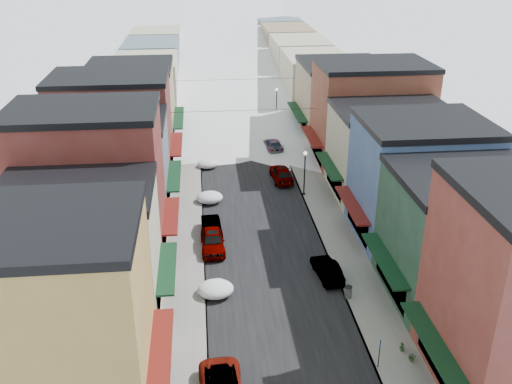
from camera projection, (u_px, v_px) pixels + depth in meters
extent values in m
cube|color=black|center=(233.00, 113.00, 84.26)|extent=(10.00, 160.00, 0.01)
cube|color=gray|center=(188.00, 114.00, 83.62)|extent=(3.20, 160.00, 0.15)
cube|color=gray|center=(278.00, 112.00, 84.83)|extent=(3.20, 160.00, 0.15)
cube|color=slate|center=(199.00, 114.00, 83.76)|extent=(0.10, 160.00, 0.15)
cube|color=slate|center=(267.00, 112.00, 84.69)|extent=(0.10, 160.00, 0.15)
cube|color=tan|center=(51.00, 321.00, 30.01)|extent=(10.00, 8.50, 11.00)
cube|color=black|center=(33.00, 225.00, 27.64)|extent=(10.20, 8.70, 0.50)
cube|color=maroon|center=(161.00, 349.00, 31.47)|extent=(1.20, 7.22, 0.15)
cube|color=beige|center=(81.00, 255.00, 38.13)|extent=(10.00, 8.00, 9.00)
cube|color=black|center=(72.00, 191.00, 36.17)|extent=(10.20, 8.20, 0.50)
cube|color=black|center=(167.00, 268.00, 39.18)|extent=(1.20, 6.80, 0.15)
cube|color=maroon|center=(91.00, 187.00, 44.72)|extent=(11.00, 8.00, 12.00)
cube|color=black|center=(81.00, 110.00, 42.14)|extent=(11.20, 8.20, 0.50)
cube|color=maroon|center=(171.00, 216.00, 46.43)|extent=(1.20, 6.80, 0.15)
cube|color=slate|center=(113.00, 168.00, 53.19)|extent=(10.00, 9.00, 8.50)
cube|color=black|center=(108.00, 121.00, 51.34)|extent=(10.20, 9.20, 0.50)
cube|color=black|center=(174.00, 176.00, 54.14)|extent=(1.20, 7.65, 0.15)
cube|color=maroon|center=(113.00, 128.00, 60.85)|extent=(12.00, 9.00, 10.50)
cube|color=black|center=(108.00, 77.00, 58.58)|extent=(12.20, 9.20, 0.50)
cube|color=maroon|center=(177.00, 144.00, 62.30)|extent=(1.20, 7.65, 0.15)
cube|color=#9B8866|center=(132.00, 107.00, 70.21)|extent=(10.00, 11.00, 9.50)
cube|color=black|center=(128.00, 66.00, 68.15)|extent=(10.20, 11.20, 0.50)
cube|color=black|center=(179.00, 118.00, 71.36)|extent=(1.20, 9.35, 0.15)
cube|color=black|center=(433.00, 343.00, 31.96)|extent=(1.20, 7.65, 0.15)
cube|color=#1F412F|center=(463.00, 240.00, 40.10)|extent=(10.00, 9.00, 9.00)
cube|color=black|center=(474.00, 177.00, 38.15)|extent=(10.20, 9.20, 0.50)
cube|color=black|center=(384.00, 260.00, 40.12)|extent=(1.20, 7.65, 0.15)
cube|color=#3E5B8D|center=(418.00, 183.00, 48.06)|extent=(10.00, 9.00, 10.00)
cube|color=black|center=(426.00, 123.00, 45.89)|extent=(10.20, 9.20, 0.50)
cube|color=maroon|center=(352.00, 205.00, 48.28)|extent=(1.20, 7.65, 0.15)
cube|color=#B3AE90|center=(390.00, 154.00, 56.57)|extent=(11.00, 9.00, 8.50)
cube|color=black|center=(394.00, 110.00, 54.72)|extent=(11.20, 9.20, 0.50)
cube|color=black|center=(329.00, 166.00, 56.44)|extent=(1.20, 7.65, 0.15)
cube|color=brown|center=(370.00, 115.00, 64.26)|extent=(12.00, 9.00, 11.00)
cube|color=black|center=(374.00, 64.00, 61.89)|extent=(12.20, 9.20, 0.50)
cube|color=maroon|center=(312.00, 137.00, 64.60)|extent=(1.20, 7.65, 0.15)
cube|color=#9E8667|center=(340.00, 101.00, 73.65)|extent=(10.00, 11.00, 9.00)
cube|color=black|center=(342.00, 64.00, 71.69)|extent=(10.20, 11.20, 0.50)
cube|color=black|center=(297.00, 112.00, 73.67)|extent=(1.20, 9.35, 0.15)
cube|color=gray|center=(147.00, 85.00, 83.28)|extent=(9.00, 13.00, 8.00)
cube|color=gray|center=(315.00, 81.00, 85.57)|extent=(9.00, 13.00, 8.00)
cube|color=gray|center=(153.00, 66.00, 95.97)|extent=(9.00, 13.00, 8.00)
cube|color=gray|center=(299.00, 62.00, 98.27)|extent=(9.00, 13.00, 8.00)
cube|color=gray|center=(157.00, 50.00, 108.66)|extent=(9.00, 13.00, 8.00)
cube|color=gray|center=(287.00, 48.00, 110.96)|extent=(9.00, 13.00, 8.00)
cube|color=gray|center=(161.00, 38.00, 121.35)|extent=(9.00, 13.00, 8.00)
cube|color=gray|center=(277.00, 36.00, 123.65)|extent=(9.00, 13.00, 8.00)
cylinder|color=black|center=(244.00, 110.00, 63.57)|extent=(16.40, 0.04, 0.04)
cylinder|color=black|center=(235.00, 80.00, 77.17)|extent=(16.40, 0.04, 0.04)
imported|color=#9C9FA3|center=(213.00, 240.00, 47.51)|extent=(2.05, 4.91, 1.66)
imported|color=black|center=(212.00, 229.00, 49.58)|extent=(1.85, 4.53, 1.46)
imported|color=#A6A8AE|center=(205.00, 126.00, 76.28)|extent=(2.55, 5.10, 1.42)
imported|color=black|center=(327.00, 269.00, 43.65)|extent=(1.96, 4.34, 1.38)
imported|color=#919399|center=(282.00, 173.00, 60.85)|extent=(2.27, 5.07, 1.69)
imported|color=black|center=(273.00, 145.00, 69.55)|extent=(2.35, 4.96, 1.40)
imported|color=#919398|center=(228.00, 119.00, 78.68)|extent=(2.45, 4.94, 1.62)
imported|color=silver|center=(238.00, 106.00, 85.32)|extent=(2.41, 5.06, 1.39)
cylinder|color=black|center=(379.00, 354.00, 34.15)|extent=(0.06, 0.06, 2.02)
cube|color=#1C499E|center=(380.00, 344.00, 33.84)|extent=(0.07, 0.27, 0.37)
cylinder|color=slate|center=(348.00, 292.00, 41.05)|extent=(0.50, 0.50, 0.87)
cylinder|color=black|center=(349.00, 287.00, 40.86)|extent=(0.54, 0.54, 0.06)
cylinder|color=black|center=(304.00, 194.00, 57.58)|extent=(0.32, 0.32, 0.11)
cylinder|color=black|center=(304.00, 175.00, 56.73)|extent=(0.13, 0.13, 4.26)
sphere|color=white|center=(305.00, 153.00, 55.78)|extent=(0.38, 0.38, 0.38)
cylinder|color=black|center=(276.00, 121.00, 80.17)|extent=(0.33, 0.33, 0.11)
cylinder|color=black|center=(277.00, 106.00, 79.29)|extent=(0.13, 0.13, 4.36)
sphere|color=white|center=(277.00, 90.00, 78.33)|extent=(0.39, 0.39, 0.39)
imported|color=#3E6C30|center=(412.00, 357.00, 34.95)|extent=(0.60, 0.56, 0.56)
imported|color=#335C2A|center=(402.00, 347.00, 35.81)|extent=(0.46, 0.46, 0.58)
ellipsoid|color=white|center=(216.00, 289.00, 41.45)|extent=(2.65, 2.24, 1.12)
ellipsoid|color=white|center=(218.00, 283.00, 42.67)|extent=(1.13, 1.02, 0.57)
ellipsoid|color=white|center=(210.00, 197.00, 55.94)|extent=(2.59, 2.19, 1.09)
ellipsoid|color=white|center=(211.00, 195.00, 57.16)|extent=(1.11, 1.00, 0.55)
ellipsoid|color=white|center=(208.00, 164.00, 64.31)|extent=(2.27, 1.92, 0.96)
ellipsoid|color=white|center=(209.00, 162.00, 65.51)|extent=(0.97, 0.87, 0.48)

